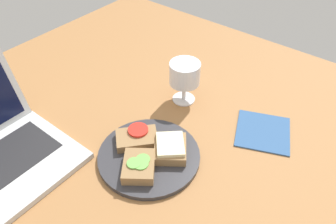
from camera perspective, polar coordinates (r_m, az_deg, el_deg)
The scene contains 7 objects.
wooden_table at distance 85.57cm, azimuth -4.34°, elevation -6.65°, with size 140.00×140.00×3.00cm, color #9E6B3D.
plate at distance 81.41cm, azimuth -3.33°, elevation -7.61°, with size 25.12×25.12×1.27cm, color #333338.
sandwich_with_cheese at distance 80.06cm, azimuth 0.40°, elevation -6.24°, with size 11.88×11.59×3.33cm.
sandwich_with_tomato at distance 83.22cm, azimuth -5.42°, elevation -4.44°, with size 12.17×11.92×2.74cm.
sandwich_with_cucumber at distance 76.89cm, azimuth -5.08°, elevation -9.35°, with size 11.55×11.17×2.98cm.
wine_glass at distance 92.70cm, azimuth 2.91°, elevation 6.43°, with size 8.77×8.77×12.69cm.
napkin at distance 91.18cm, azimuth 16.20°, elevation -3.31°, with size 14.32×13.86×0.40cm, color #33598C.
Camera 1 is at (-40.53, -40.22, 65.23)cm, focal length 35.00 mm.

